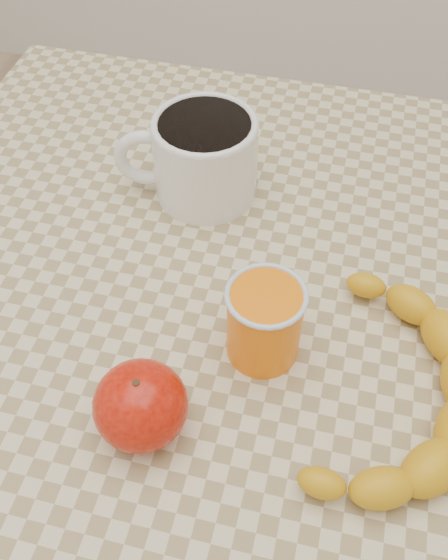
% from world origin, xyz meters
% --- Properties ---
extents(ground, '(3.00, 3.00, 0.00)m').
position_xyz_m(ground, '(0.00, 0.00, 0.00)').
color(ground, tan).
rests_on(ground, ground).
extents(table, '(0.80, 0.80, 0.75)m').
position_xyz_m(table, '(0.00, 0.00, 0.66)').
color(table, beige).
rests_on(table, ground).
extents(coffee_mug, '(0.17, 0.14, 0.10)m').
position_xyz_m(coffee_mug, '(-0.06, 0.14, 0.80)').
color(coffee_mug, white).
rests_on(coffee_mug, table).
extents(orange_juice_glass, '(0.07, 0.07, 0.09)m').
position_xyz_m(orange_juice_glass, '(0.05, -0.06, 0.79)').
color(orange_juice_glass, orange).
rests_on(orange_juice_glass, table).
extents(apple, '(0.10, 0.10, 0.07)m').
position_xyz_m(apple, '(-0.03, -0.16, 0.79)').
color(apple, '#900B04').
rests_on(apple, table).
extents(banana, '(0.33, 0.38, 0.05)m').
position_xyz_m(banana, '(0.18, -0.09, 0.77)').
color(banana, gold).
rests_on(banana, table).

